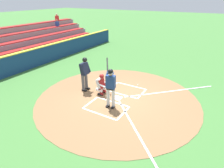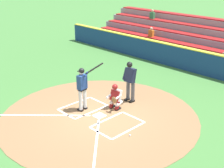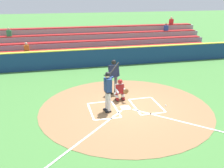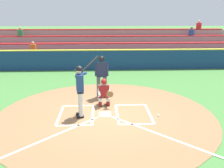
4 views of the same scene
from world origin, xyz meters
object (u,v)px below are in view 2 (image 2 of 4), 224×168
catcher (115,96)px  baseball (130,135)px  batter (83,86)px  plate_umpire (130,79)px

catcher → baseball: bearing=148.4°
baseball → batter: bearing=-2.9°
batter → baseball: 2.99m
batter → plate_umpire: bearing=-110.4°
batter → catcher: size_ratio=1.88×
batter → plate_umpire: size_ratio=1.14×
catcher → baseball: size_ratio=15.27×
catcher → baseball: 2.34m
catcher → baseball: (-1.94, 1.19, -0.55)m
batter → plate_umpire: 2.18m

